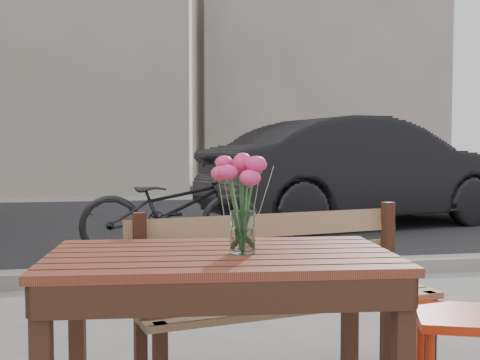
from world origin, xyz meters
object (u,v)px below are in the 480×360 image
at_px(main_table, 221,287).
at_px(bicycle, 172,208).
at_px(main_vase, 243,191).
at_px(parked_car, 363,172).

xyz_separation_m(main_table, bicycle, (0.12, 4.19, -0.13)).
xyz_separation_m(main_vase, bicycle, (0.05, 4.21, -0.47)).
relative_size(main_vase, parked_car, 0.07).
height_order(main_vase, bicycle, main_vase).
height_order(main_vase, parked_car, parked_car).
distance_m(main_table, main_vase, 0.35).
bearing_deg(main_table, bicycle, 93.40).
distance_m(parked_car, bicycle, 3.56).
distance_m(main_vase, parked_car, 6.90).
height_order(parked_car, bicycle, parked_car).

